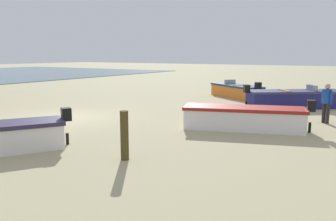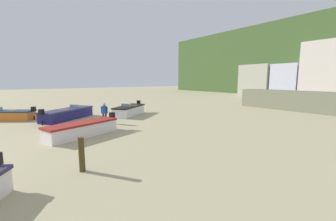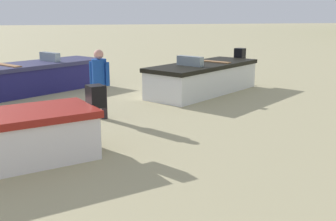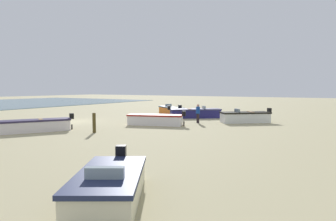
{
  "view_description": "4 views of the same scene",
  "coord_description": "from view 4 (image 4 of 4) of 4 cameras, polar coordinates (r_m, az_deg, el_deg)",
  "views": [
    {
      "loc": [
        10.43,
        11.91,
        2.79
      ],
      "look_at": [
        2.28,
        6.83,
        1.22
      ],
      "focal_mm": 37.07,
      "sensor_mm": 36.0,
      "label": 1
    },
    {
      "loc": [
        11.51,
        4.32,
        3.44
      ],
      "look_at": [
        -2.09,
        14.27,
        0.98
      ],
      "focal_mm": 22.68,
      "sensor_mm": 36.0,
      "label": 2
    },
    {
      "loc": [
        4.73,
        9.39,
        2.45
      ],
      "look_at": [
        -3.38,
        11.32,
        0.44
      ],
      "focal_mm": 43.81,
      "sensor_mm": 36.0,
      "label": 3
    },
    {
      "loc": [
        16.72,
        19.74,
        2.96
      ],
      "look_at": [
        -6.61,
        5.98,
        0.78
      ],
      "focal_mm": 29.66,
      "sensor_mm": 36.0,
      "label": 4
    }
  ],
  "objects": [
    {
      "name": "ground_plane",
      "position": [
        26.04,
        -19.09,
        -2.18
      ],
      "size": [
        160.0,
        160.0,
        0.0
      ],
      "primitive_type": "plane",
      "color": "tan"
    },
    {
      "name": "boat_white_0",
      "position": [
        20.95,
        -26.34,
        -2.82
      ],
      "size": [
        4.97,
        3.72,
        1.16
      ],
      "rotation": [
        0.0,
        0.0,
        4.16
      ],
      "color": "white",
      "rests_on": "ground"
    },
    {
      "name": "boat_navy_1",
      "position": [
        27.89,
        5.59,
        -0.55
      ],
      "size": [
        4.23,
        4.94,
        1.23
      ],
      "rotation": [
        0.0,
        0.0,
        0.64
      ],
      "color": "navy",
      "rests_on": "ground"
    },
    {
      "name": "boat_cream_2",
      "position": [
        7.74,
        -11.85,
        -14.77
      ],
      "size": [
        3.69,
        3.1,
        1.09
      ],
      "rotation": [
        0.0,
        0.0,
        5.25
      ],
      "color": "beige",
      "rests_on": "ground"
    },
    {
      "name": "boat_white_3",
      "position": [
        24.92,
        15.56,
        -1.3
      ],
      "size": [
        3.7,
        4.2,
        1.23
      ],
      "rotation": [
        0.0,
        0.0,
        3.79
      ],
      "color": "silver",
      "rests_on": "ground"
    },
    {
      "name": "boat_white_4",
      "position": [
        22.35,
        -2.61,
        -1.89
      ],
      "size": [
        2.66,
        4.71,
        1.17
      ],
      "rotation": [
        0.0,
        0.0,
        3.47
      ],
      "color": "white",
      "rests_on": "ground"
    },
    {
      "name": "boat_orange_5",
      "position": [
        32.11,
        0.63,
        0.08
      ],
      "size": [
        3.5,
        4.24,
        1.15
      ],
      "rotation": [
        0.0,
        0.0,
        2.54
      ],
      "color": "orange",
      "rests_on": "ground"
    },
    {
      "name": "mooring_post_near_water",
      "position": [
        19.1,
        -14.94,
        -2.47
      ],
      "size": [
        0.22,
        0.22,
        1.32
      ],
      "primitive_type": "cylinder",
      "color": "#463A1C",
      "rests_on": "ground"
    },
    {
      "name": "beach_walker_foreground",
      "position": [
        23.68,
        6.18,
        -0.29
      ],
      "size": [
        0.48,
        0.48,
        1.62
      ],
      "rotation": [
        0.0,
        0.0,
        0.93
      ],
      "color": "#282024",
      "rests_on": "ground"
    }
  ]
}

